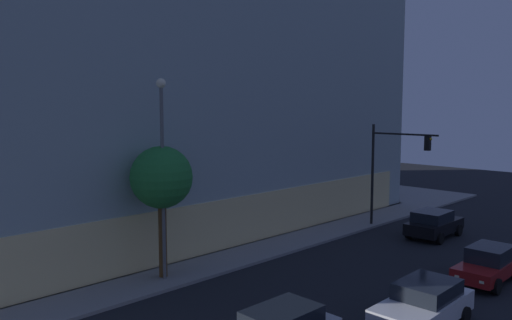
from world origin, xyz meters
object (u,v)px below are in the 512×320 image
(car_white, at_px, (424,304))
(sidewalk_tree, at_px, (161,179))
(modern_building, at_px, (112,80))
(car_black, at_px, (434,223))
(street_lamp_sidewalk, at_px, (162,157))
(traffic_light_far_corner, at_px, (391,160))
(car_red, at_px, (488,264))

(car_white, bearing_deg, sidewalk_tree, 108.95)
(modern_building, xyz_separation_m, car_black, (9.83, -21.31, -9.24))
(street_lamp_sidewalk, bearing_deg, sidewalk_tree, 66.61)
(modern_building, distance_m, traffic_light_far_corner, 21.44)
(traffic_light_far_corner, height_order, car_red, traffic_light_far_corner)
(modern_building, xyz_separation_m, car_white, (-2.72, -27.01, -9.26))
(modern_building, xyz_separation_m, street_lamp_sidewalk, (-6.66, -16.20, -4.30))
(sidewalk_tree, height_order, car_black, sidewalk_tree)
(car_white, bearing_deg, modern_building, 84.24)
(sidewalk_tree, distance_m, car_red, 15.63)
(street_lamp_sidewalk, bearing_deg, traffic_light_far_corner, -7.20)
(street_lamp_sidewalk, height_order, car_black, street_lamp_sidewalk)
(traffic_light_far_corner, xyz_separation_m, street_lamp_sidewalk, (-16.43, 2.08, 1.21))
(modern_building, xyz_separation_m, sidewalk_tree, (-6.54, -15.90, -5.32))
(sidewalk_tree, relative_size, car_white, 1.33)
(traffic_light_far_corner, distance_m, car_red, 11.00)
(car_red, bearing_deg, traffic_light_far_corner, 55.69)
(modern_building, bearing_deg, sidewalk_tree, -112.34)
(car_white, xyz_separation_m, car_black, (12.55, 5.70, 0.02))
(sidewalk_tree, bearing_deg, car_black, -18.29)
(modern_building, distance_m, car_black, 25.22)
(traffic_light_far_corner, distance_m, car_white, 15.70)
(street_lamp_sidewalk, xyz_separation_m, car_white, (3.94, -10.81, -4.96))
(traffic_light_far_corner, relative_size, sidewalk_tree, 1.10)
(car_red, distance_m, car_black, 8.05)
(traffic_light_far_corner, bearing_deg, modern_building, 118.14)
(traffic_light_far_corner, distance_m, sidewalk_tree, 16.48)
(modern_building, bearing_deg, car_red, -81.63)
(traffic_light_far_corner, height_order, car_black, traffic_light_far_corner)
(sidewalk_tree, height_order, car_white, sidewalk_tree)
(street_lamp_sidewalk, bearing_deg, car_black, -17.24)
(traffic_light_far_corner, height_order, street_lamp_sidewalk, street_lamp_sidewalk)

